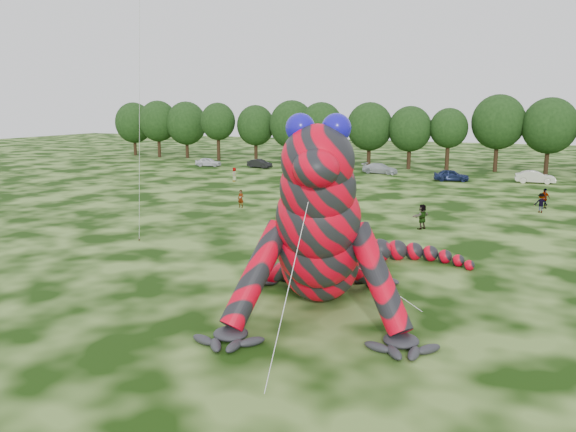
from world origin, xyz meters
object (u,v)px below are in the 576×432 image
(spectator_2, at_px, (541,203))
(tree_3, at_px, (218,132))
(tree_10, at_px, (497,133))
(spectator_4, at_px, (234,174))
(tree_0, at_px, (134,129))
(inflatable_gecko, at_px, (322,206))
(tree_11, at_px, (549,136))
(spectator_5, at_px, (422,217))
(spectator_3, at_px, (544,198))
(car_4, at_px, (451,175))
(tree_9, at_px, (448,139))
(car_0, at_px, (208,162))
(car_5, at_px, (535,177))
(tree_8, at_px, (410,138))
(car_1, at_px, (260,164))
(car_2, at_px, (310,168))
(car_3, at_px, (380,168))
(tree_1, at_px, (158,129))
(tree_2, at_px, (186,130))
(tree_6, at_px, (321,134))
(spectator_0, at_px, (241,199))
(tree_7, at_px, (369,135))
(spectator_1, at_px, (349,197))
(tree_4, at_px, (256,133))

(spectator_2, bearing_deg, tree_3, -38.76)
(tree_10, distance_m, spectator_4, 36.72)
(tree_0, bearing_deg, inflatable_gecko, -45.32)
(tree_11, xyz_separation_m, spectator_5, (-8.88, -40.43, -4.10))
(spectator_3, bearing_deg, tree_10, 73.44)
(car_4, distance_m, spectator_5, 28.39)
(tree_9, distance_m, car_0, 34.85)
(spectator_3, bearing_deg, car_5, 64.10)
(inflatable_gecko, height_order, spectator_5, inflatable_gecko)
(tree_8, xyz_separation_m, tree_10, (11.61, 1.59, 0.78))
(car_4, distance_m, car_5, 9.52)
(tree_3, height_order, tree_8, tree_3)
(car_1, bearing_deg, car_4, -87.04)
(tree_0, distance_m, car_2, 41.24)
(spectator_5, bearing_deg, car_3, -133.38)
(tree_1, bearing_deg, inflatable_gecko, -47.99)
(tree_8, relative_size, tree_9, 1.03)
(car_0, distance_m, car_5, 44.94)
(tree_2, height_order, tree_3, tree_2)
(tree_6, xyz_separation_m, spectator_0, (5.88, -36.51, -3.94))
(tree_0, bearing_deg, tree_3, -6.56)
(tree_7, height_order, car_5, tree_7)
(tree_0, relative_size, tree_7, 1.00)
(car_2, distance_m, spectator_3, 32.99)
(car_3, bearing_deg, spectator_5, -153.58)
(car_0, bearing_deg, spectator_1, -140.71)
(tree_7, relative_size, spectator_5, 5.06)
(tree_11, bearing_deg, spectator_3, -90.99)
(tree_4, height_order, tree_9, tree_4)
(tree_1, relative_size, tree_4, 1.08)
(tree_7, xyz_separation_m, spectator_4, (-10.73, -21.32, -3.91))
(tree_7, relative_size, car_1, 2.49)
(tree_9, relative_size, car_1, 2.28)
(car_0, relative_size, spectator_1, 2.21)
(tree_9, height_order, car_2, tree_9)
(car_4, bearing_deg, tree_3, 63.25)
(tree_1, relative_size, spectator_5, 5.24)
(tree_3, xyz_separation_m, car_2, (20.29, -10.22, -4.02))
(car_2, relative_size, spectator_3, 2.79)
(spectator_4, xyz_separation_m, spectator_0, (9.14, -15.31, -0.03))
(car_3, bearing_deg, spectator_4, 142.35)
(tree_1, distance_m, spectator_0, 52.89)
(tree_2, relative_size, car_4, 2.32)
(tree_11, xyz_separation_m, car_1, (-38.31, -8.41, -4.41))
(tree_3, height_order, spectator_3, tree_3)
(car_2, distance_m, spectator_4, 12.57)
(tree_7, distance_m, tree_10, 17.58)
(car_0, bearing_deg, tree_1, 47.31)
(tree_3, xyz_separation_m, spectator_3, (49.03, -26.41, -3.82))
(spectator_3, bearing_deg, spectator_5, -151.64)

